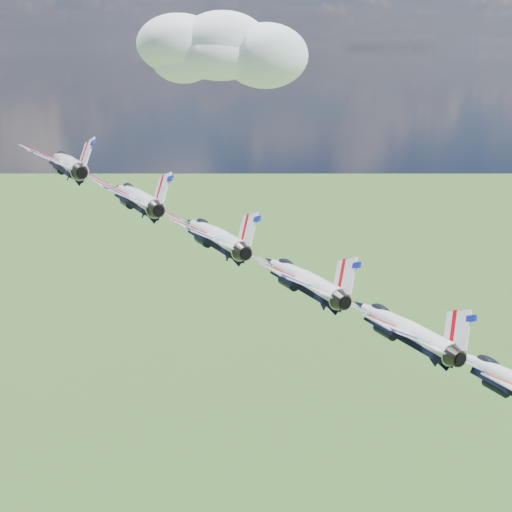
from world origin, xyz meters
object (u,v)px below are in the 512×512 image
object	(u,v)px
jet_1	(136,197)
jet_4	(401,327)
jet_2	(213,235)
jet_0	(66,163)
jet_3	(301,278)

from	to	relation	value
jet_1	jet_4	world-z (taller)	jet_1
jet_1	jet_2	xyz separation A→B (m)	(7.37, -8.50, -3.13)
jet_0	jet_3	world-z (taller)	jet_0
jet_1	jet_4	distance (m)	35.05
jet_1	jet_4	xyz separation A→B (m)	(22.11, -25.51, -9.40)
jet_0	jet_3	bearing A→B (deg)	-58.26
jet_1	jet_3	world-z (taller)	jet_1
jet_2	jet_3	world-z (taller)	jet_2
jet_0	jet_4	size ratio (longest dim) A/B	1.00
jet_3	jet_1	bearing A→B (deg)	121.74
jet_0	jet_3	size ratio (longest dim) A/B	1.00
jet_2	jet_3	bearing A→B (deg)	-58.26
jet_2	jet_4	world-z (taller)	jet_2
jet_2	jet_4	xyz separation A→B (m)	(14.74, -17.01, -6.27)
jet_3	jet_4	distance (m)	11.68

